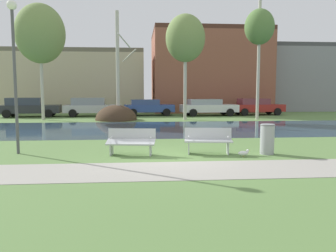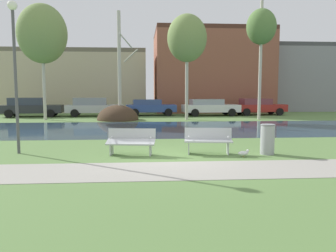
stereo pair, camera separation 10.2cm
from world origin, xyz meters
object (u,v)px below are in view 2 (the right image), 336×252
at_px(seagull, 244,153).
at_px(bench_right, 208,140).
at_px(parked_van_nearest_dark, 31,107).
at_px(trash_bin, 267,139).
at_px(parked_suv_fifth_red, 258,106).
at_px(parked_wagon_fourth_white, 210,107).
at_px(streetlamp, 14,52).
at_px(parked_hatch_third_blue, 150,107).
at_px(parked_sedan_second_silver, 94,107).
at_px(bench_left, 131,141).

bearing_deg(seagull, bench_right, 148.43).
height_order(bench_right, parked_van_nearest_dark, parked_van_nearest_dark).
relative_size(trash_bin, parked_suv_fifth_red, 0.22).
distance_m(bench_right, seagull, 1.27).
xyz_separation_m(seagull, parked_suv_fifth_red, (6.84, 18.47, 0.63)).
bearing_deg(parked_wagon_fourth_white, streetlamp, -120.61).
bearing_deg(parked_hatch_third_blue, streetlamp, -105.68).
xyz_separation_m(seagull, parked_sedan_second_silver, (-7.28, 18.25, 0.67)).
bearing_deg(parked_hatch_third_blue, parked_suv_fifth_red, -0.97).
relative_size(seagull, streetlamp, 0.08).
xyz_separation_m(bench_left, bench_right, (2.60, 0.00, 0.00)).
bearing_deg(parked_van_nearest_dark, parked_suv_fifth_red, 1.60).
bearing_deg(bench_right, streetlamp, 174.89).
xyz_separation_m(bench_right, parked_suv_fifth_red, (7.88, 17.83, 0.29)).
bearing_deg(parked_wagon_fourth_white, parked_sedan_second_silver, 178.63).
relative_size(bench_left, streetlamp, 0.33).
height_order(bench_left, seagull, bench_left).
bearing_deg(bench_right, parked_hatch_third_blue, 94.92).
relative_size(streetlamp, parked_sedan_second_silver, 1.05).
relative_size(bench_right, streetlamp, 0.33).
bearing_deg(streetlamp, trash_bin, -5.49).
relative_size(parked_van_nearest_dark, parked_hatch_third_blue, 1.13).
xyz_separation_m(bench_right, parked_sedan_second_silver, (-6.24, 17.61, 0.33)).
distance_m(seagull, parked_van_nearest_dark, 21.75).
height_order(parked_wagon_fourth_white, parked_suv_fifth_red, parked_suv_fifth_red).
bearing_deg(parked_hatch_third_blue, parked_sedan_second_silver, -175.42).
height_order(bench_left, parked_suv_fifth_red, parked_suv_fifth_red).
relative_size(parked_hatch_third_blue, parked_wagon_fourth_white, 0.89).
distance_m(bench_left, parked_wagon_fourth_white, 18.42).
xyz_separation_m(trash_bin, parked_sedan_second_silver, (-8.21, 17.85, 0.27)).
distance_m(seagull, parked_sedan_second_silver, 19.66).
relative_size(bench_left, bench_right, 1.00).
bearing_deg(parked_sedan_second_silver, streetlamp, -90.65).
bearing_deg(streetlamp, parked_sedan_second_silver, 89.35).
xyz_separation_m(bench_left, parked_van_nearest_dark, (-8.65, 17.30, 0.34)).
distance_m(bench_right, parked_suv_fifth_red, 19.49).
distance_m(bench_right, parked_hatch_third_blue, 18.06).
xyz_separation_m(parked_van_nearest_dark, parked_hatch_third_blue, (9.69, 0.69, -0.07)).
relative_size(streetlamp, parked_van_nearest_dark, 1.04).
bearing_deg(parked_hatch_third_blue, parked_van_nearest_dark, -175.90).
relative_size(parked_van_nearest_dark, parked_sedan_second_silver, 1.01).
bearing_deg(parked_hatch_third_blue, bench_right, -85.08).
xyz_separation_m(seagull, parked_wagon_fourth_white, (2.46, 18.02, 0.62)).
bearing_deg(streetlamp, parked_wagon_fourth_white, 59.39).
bearing_deg(seagull, streetlamp, 170.77).
xyz_separation_m(parked_sedan_second_silver, parked_hatch_third_blue, (4.69, 0.38, -0.06)).
height_order(bench_right, trash_bin, trash_bin).
bearing_deg(parked_hatch_third_blue, seagull, -82.09).
bearing_deg(parked_wagon_fourth_white, parked_hatch_third_blue, 173.12).
distance_m(bench_left, parked_hatch_third_blue, 18.02).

